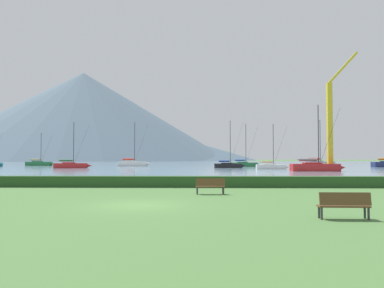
{
  "coord_description": "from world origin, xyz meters",
  "views": [
    {
      "loc": [
        2.84,
        -17.39,
        2.14
      ],
      "look_at": [
        0.93,
        59.82,
        4.97
      ],
      "focal_mm": 35.97,
      "sensor_mm": 36.0,
      "label": 1
    }
  ],
  "objects": [
    {
      "name": "harbor_water",
      "position": [
        0.0,
        137.0,
        0.0
      ],
      "size": [
        320.0,
        246.0,
        0.0
      ],
      "primitive_type": "cube",
      "color": "slate",
      "rests_on": "ground_plane"
    },
    {
      "name": "sailboat_slip_11",
      "position": [
        13.52,
        79.13,
        0.64
      ],
      "size": [
        7.56,
        2.51,
        10.76
      ],
      "rotation": [
        0.0,
        0.0,
        0.05
      ],
      "color": "#236B38",
      "rests_on": "harbor_water"
    },
    {
      "name": "ground_plane",
      "position": [
        0.0,
        0.0,
        0.0
      ],
      "size": [
        1000.0,
        1000.0,
        0.0
      ],
      "primitive_type": "plane",
      "color": "#477038"
    },
    {
      "name": "distant_hill_east_ridge",
      "position": [
        -85.25,
        375.47,
        21.3
      ],
      "size": [
        262.93,
        262.93,
        42.6
      ],
      "primitive_type": "cone",
      "color": "slate",
      "rests_on": "ground_plane"
    },
    {
      "name": "sailboat_slip_7",
      "position": [
        32.76,
        81.8,
        0.77
      ],
      "size": [
        9.45,
        4.09,
        11.93
      ],
      "rotation": [
        0.0,
        0.0,
        0.17
      ],
      "color": "#9E9EA3",
      "rests_on": "harbor_water"
    },
    {
      "name": "sailboat_slip_5",
      "position": [
        8.73,
        66.85,
        0.59
      ],
      "size": [
        6.92,
        2.24,
        10.37
      ],
      "rotation": [
        0.0,
        0.0,
        0.03
      ],
      "color": "black",
      "rests_on": "harbor_water"
    },
    {
      "name": "sailboat_slip_3",
      "position": [
        -42.83,
        89.63,
        0.65
      ],
      "size": [
        7.97,
        2.55,
        9.2
      ],
      "rotation": [
        0.0,
        0.0,
        -0.03
      ],
      "color": "#236B38",
      "rests_on": "harbor_water"
    },
    {
      "name": "sailboat_slip_10",
      "position": [
        -24.79,
        63.41,
        0.64
      ],
      "size": [
        7.89,
        3.63,
        9.73
      ],
      "rotation": [
        0.0,
        0.0,
        0.21
      ],
      "color": "red",
      "rests_on": "harbor_water"
    },
    {
      "name": "sailboat_slip_9",
      "position": [
        16.38,
        57.44,
        0.55
      ],
      "size": [
        6.54,
        2.1,
        8.73
      ],
      "rotation": [
        0.0,
        0.0,
        -0.03
      ],
      "color": "white",
      "rests_on": "harbor_water"
    },
    {
      "name": "distant_hill_central_peak",
      "position": [
        -104.62,
        327.21,
        39.87
      ],
      "size": [
        267.25,
        267.25,
        79.75
      ],
      "primitive_type": "cone",
      "color": "#4C6070",
      "rests_on": "ground_plane"
    },
    {
      "name": "sailboat_slip_2",
      "position": [
        21.41,
        45.76,
        0.73
      ],
      "size": [
        8.8,
        2.63,
        10.86
      ],
      "rotation": [
        0.0,
        0.0,
        -0.0
      ],
      "color": "red",
      "rests_on": "harbor_water"
    },
    {
      "name": "park_bench_near_path",
      "position": [
        3.35,
        5.35,
        0.53
      ],
      "size": [
        1.73,
        0.59,
        0.95
      ],
      "rotation": [
        0.0,
        0.0,
        0.07
      ],
      "color": "brown",
      "rests_on": "ground_plane"
    },
    {
      "name": "distant_hill_west_ridge",
      "position": [
        -114.58,
        374.23,
        25.3
      ],
      "size": [
        344.98,
        344.98,
        50.59
      ],
      "primitive_type": "cone",
      "color": "#425666",
      "rests_on": "ground_plane"
    },
    {
      "name": "hedge_line",
      "position": [
        0.0,
        11.0,
        0.4
      ],
      "size": [
        80.0,
        1.2,
        0.8
      ],
      "primitive_type": "cube",
      "color": "#284C23",
      "rests_on": "ground_plane"
    },
    {
      "name": "park_bench_under_tree",
      "position": [
        7.82,
        -3.77,
        0.53
      ],
      "size": [
        1.77,
        0.52,
        0.95
      ],
      "rotation": [
        0.0,
        0.0,
        -0.03
      ],
      "color": "brown",
      "rests_on": "ground_plane"
    },
    {
      "name": "sailboat_slip_1",
      "position": [
        -15.37,
        83.8,
        0.73
      ],
      "size": [
        8.68,
        2.68,
        11.59
      ],
      "rotation": [
        0.0,
        0.0,
        0.02
      ],
      "color": "white",
      "rests_on": "harbor_water"
    },
    {
      "name": "dock_crane",
      "position": [
        24.18,
        46.4,
        6.55
      ],
      "size": [
        5.77,
        2.0,
        19.8
      ],
      "color": "#333338",
      "rests_on": "ground_plane"
    }
  ]
}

